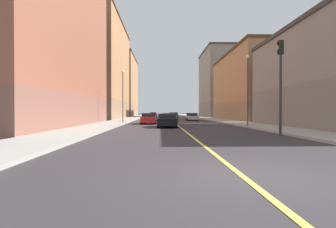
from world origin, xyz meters
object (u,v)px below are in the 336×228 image
at_px(car_red, 149,119).
at_px(car_white, 172,115).
at_px(car_maroon, 153,115).
at_px(car_silver, 192,117).
at_px(traffic_light_left_near, 280,74).
at_px(street_lamp_left_near, 248,83).
at_px(building_right_distant, 122,87).
at_px(car_green, 173,116).
at_px(street_lamp_right_near, 123,90).
at_px(car_black, 167,120).
at_px(building_left_mid, 249,87).
at_px(building_right_midblock, 103,70).
at_px(building_right_corner, 41,33).
at_px(car_blue, 169,118).
at_px(building_left_far, 218,84).

relative_size(car_red, car_white, 1.03).
bearing_deg(car_maroon, car_silver, -70.59).
height_order(traffic_light_left_near, street_lamp_left_near, street_lamp_left_near).
relative_size(building_right_distant, traffic_light_left_near, 3.91).
bearing_deg(car_green, street_lamp_right_near, -110.84).
bearing_deg(car_black, street_lamp_right_near, 122.70).
bearing_deg(traffic_light_left_near, car_red, 119.47).
bearing_deg(building_right_distant, street_lamp_left_near, -70.43).
xyz_separation_m(traffic_light_left_near, car_black, (-7.04, 9.27, -3.29)).
relative_size(street_lamp_right_near, car_maroon, 1.47).
xyz_separation_m(building_right_distant, car_green, (14.69, -30.28, -8.64)).
distance_m(car_red, car_white, 41.89).
distance_m(traffic_light_left_near, car_maroon, 49.87).
bearing_deg(building_left_mid, street_lamp_right_near, -148.44).
relative_size(traffic_light_left_near, car_maroon, 1.33).
bearing_deg(traffic_light_left_near, car_white, 94.29).
height_order(building_right_midblock, car_silver, building_right_midblock).
relative_size(street_lamp_right_near, car_green, 1.57).
bearing_deg(building_right_distant, car_silver, -65.97).
height_order(car_green, car_white, car_green).
height_order(traffic_light_left_near, car_black, traffic_light_left_near).
xyz_separation_m(street_lamp_right_near, car_green, (7.50, 19.71, -3.60)).
relative_size(car_black, car_red, 1.00).
xyz_separation_m(building_right_distant, car_red, (10.57, -51.62, -8.64)).
relative_size(street_lamp_left_near, car_red, 1.56).
height_order(building_left_mid, building_right_corner, building_right_corner).
xyz_separation_m(car_green, car_white, (0.69, 20.27, -0.02)).
relative_size(traffic_light_left_near, car_silver, 1.32).
distance_m(building_left_mid, car_red, 23.14).
bearing_deg(building_left_mid, building_right_midblock, 161.44).
bearing_deg(street_lamp_left_near, car_blue, 132.06).
distance_m(street_lamp_left_near, car_black, 8.89).
bearing_deg(car_green, traffic_light_left_near, -82.38).
bearing_deg(street_lamp_right_near, building_left_mid, 31.56).
bearing_deg(building_left_mid, building_right_corner, -144.29).
bearing_deg(building_right_midblock, car_maroon, 40.92).
xyz_separation_m(car_black, car_white, (2.71, 48.52, -0.02)).
relative_size(building_right_corner, building_right_midblock, 0.98).
relative_size(car_blue, car_silver, 1.00).
relative_size(building_right_corner, street_lamp_right_near, 3.80).
height_order(street_lamp_left_near, car_black, street_lamp_left_near).
relative_size(street_lamp_left_near, street_lamp_right_near, 1.05).
bearing_deg(building_left_mid, building_right_distant, 126.84).
bearing_deg(street_lamp_right_near, car_blue, 1.11).
distance_m(car_blue, car_red, 3.10).
height_order(car_maroon, car_green, car_green).
distance_m(traffic_light_left_near, street_lamp_left_near, 9.58).
height_order(building_left_far, street_lamp_right_near, building_left_far).
xyz_separation_m(building_left_far, building_right_distant, (-27.91, 12.33, 0.31)).
bearing_deg(street_lamp_right_near, car_maroon, 84.22).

